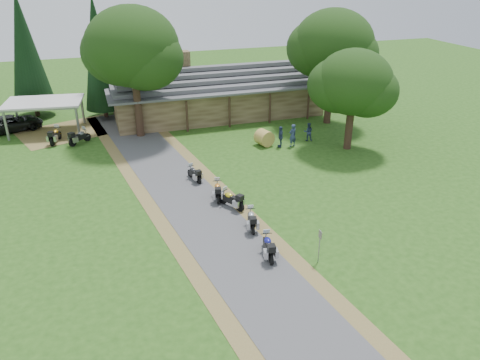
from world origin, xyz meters
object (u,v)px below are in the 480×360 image
object	(u,v)px
motorcycle_row_b	(252,219)
motorcycle_row_e	(194,173)
lodge	(216,90)
motorcycle_row_c	(231,198)
motorcycle_carport_b	(79,136)
hay_bale	(264,138)
carport	(46,116)
motorcycle_row_a	(268,245)
motorcycle_row_d	(218,190)
car_dark_suv	(11,119)
motorcycle_carport_a	(55,135)

from	to	relation	value
motorcycle_row_b	motorcycle_row_e	bearing A→B (deg)	24.82
lodge	motorcycle_row_c	xyz separation A→B (m)	(-4.53, -19.58, -1.82)
motorcycle_carport_b	hay_bale	xyz separation A→B (m)	(14.70, -5.24, -0.02)
motorcycle_row_b	carport	bearing A→B (deg)	40.74
lodge	motorcycle_row_a	world-z (taller)	lodge
lodge	motorcycle_row_e	xyz separation A→B (m)	(-5.82, -14.94, -1.88)
motorcycle_row_b	motorcycle_row_d	size ratio (longest dim) A/B	0.97
carport	motorcycle_carport_b	bearing A→B (deg)	-49.71
lodge	car_dark_suv	bearing A→B (deg)	178.03
motorcycle_carport_a	motorcycle_row_c	bearing A→B (deg)	-126.94
motorcycle_row_c	motorcycle_row_b	bearing A→B (deg)	157.54
car_dark_suv	motorcycle_carport_a	xyz separation A→B (m)	(3.78, -4.49, -0.38)
car_dark_suv	motorcycle_row_e	xyz separation A→B (m)	(13.27, -15.60, -0.51)
motorcycle_carport_b	motorcycle_row_a	bearing A→B (deg)	-105.33
lodge	hay_bale	distance (m)	10.23
motorcycle_row_a	car_dark_suv	bearing A→B (deg)	39.11
motorcycle_row_c	motorcycle_carport_a	world-z (taller)	motorcycle_carport_a
lodge	hay_bale	size ratio (longest dim) A/B	16.17
motorcycle_row_d	motorcycle_row_e	world-z (taller)	motorcycle_row_d
car_dark_suv	motorcycle_row_b	bearing A→B (deg)	-164.00
motorcycle_row_a	motorcycle_row_e	bearing A→B (deg)	17.90
carport	motorcycle_carport_a	bearing A→B (deg)	-69.74
lodge	motorcycle_carport_a	bearing A→B (deg)	-165.96
car_dark_suv	hay_bale	bearing A→B (deg)	-134.51
motorcycle_row_a	motorcycle_carport_a	size ratio (longest dim) A/B	0.91
lodge	carport	bearing A→B (deg)	-178.09
motorcycle_carport_b	hay_bale	world-z (taller)	motorcycle_carport_b
motorcycle_row_a	motorcycle_carport_b	size ratio (longest dim) A/B	0.95
motorcycle_row_d	car_dark_suv	bearing A→B (deg)	50.00
motorcycle_row_c	motorcycle_carport_a	xyz separation A→B (m)	(-10.78, 15.75, 0.07)
motorcycle_row_a	motorcycle_carport_a	xyz separation A→B (m)	(-11.04, 21.45, 0.06)
hay_bale	lodge	bearing A→B (deg)	97.69
car_dark_suv	motorcycle_carport_b	size ratio (longest dim) A/B	2.86
car_dark_suv	motorcycle_row_e	distance (m)	20.48
motorcycle_carport_a	hay_bale	world-z (taller)	motorcycle_carport_a
motorcycle_row_d	motorcycle_carport_a	bearing A→B (deg)	48.92
motorcycle_row_d	lodge	bearing A→B (deg)	-2.26
motorcycle_row_e	hay_bale	bearing A→B (deg)	-69.84
motorcycle_row_e	motorcycle_carport_b	bearing A→B (deg)	21.92
motorcycle_row_a	motorcycle_row_c	bearing A→B (deg)	12.03
motorcycle_row_a	motorcycle_carport_a	world-z (taller)	motorcycle_carport_a
lodge	motorcycle_row_e	size ratio (longest dim) A/B	12.80
lodge	motorcycle_carport_b	size ratio (longest dim) A/B	10.81
car_dark_suv	motorcycle_carport_a	distance (m)	5.88
motorcycle_row_c	hay_bale	distance (m)	11.26
motorcycle_carport_a	motorcycle_carport_b	world-z (taller)	motorcycle_carport_a
motorcycle_row_d	motorcycle_carport_b	world-z (taller)	motorcycle_carport_b
motorcycle_carport_a	motorcycle_carport_b	bearing A→B (deg)	-96.21
carport	car_dark_suv	xyz separation A→B (m)	(-3.04, 1.19, -0.33)
motorcycle_row_a	motorcycle_row_e	size ratio (longest dim) A/B	1.12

